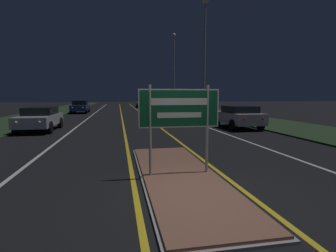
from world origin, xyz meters
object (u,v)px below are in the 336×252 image
object	(u,v)px
highway_sign	(179,112)
car_receding_2	(172,105)
car_receding_0	(238,116)
streetlight_right_near	(205,38)
car_receding_1	(199,109)
car_approaching_1	(80,106)
car_receding_3	(142,103)
streetlight_right_far	(174,62)
car_approaching_0	(40,118)

from	to	relation	value
highway_sign	car_receding_2	xyz separation A→B (m)	(5.95, 29.89, -0.89)
highway_sign	car_receding_0	distance (m)	10.96
streetlight_right_near	car_receding_1	xyz separation A→B (m)	(-0.45, 0.05, -6.62)
car_approaching_1	car_receding_2	bearing A→B (deg)	18.76
car_receding_1	car_receding_3	world-z (taller)	car_receding_1
car_receding_1	car_approaching_1	distance (m)	14.52
streetlight_right_far	car_receding_0	bearing A→B (deg)	-91.54
streetlight_right_near	car_receding_3	bearing A→B (deg)	100.48
streetlight_right_far	car_receding_2	size ratio (longest dim) A/B	2.33
streetlight_right_far	car_receding_3	size ratio (longest dim) A/B	2.29
car_approaching_1	car_approaching_0	bearing A→B (deg)	-90.47
car_receding_0	car_receding_2	distance (m)	20.75
streetlight_right_near	car_approaching_1	bearing A→B (deg)	146.26
streetlight_right_near	car_approaching_0	distance (m)	16.02
streetlight_right_far	car_approaching_0	xyz separation A→B (m)	(-12.59, -21.44, -6.18)
car_receding_3	streetlight_right_near	bearing A→B (deg)	-79.52
car_receding_1	car_approaching_1	world-z (taller)	car_approaching_1
streetlight_right_far	car_receding_3	xyz separation A→B (m)	(-4.00, 7.31, -6.17)
car_receding_0	car_approaching_1	size ratio (longest dim) A/B	0.99
car_receding_0	car_receding_3	distance (m)	29.92
car_approaching_1	car_receding_0	bearing A→B (deg)	-54.66
car_approaching_1	streetlight_right_near	bearing A→B (deg)	-33.74
car_receding_2	streetlight_right_far	bearing A→B (deg)	69.15
streetlight_right_far	car_receding_3	distance (m)	10.37
streetlight_right_far	car_receding_0	xyz separation A→B (m)	(-0.60, -22.41, -6.15)
highway_sign	streetlight_right_near	size ratio (longest dim) A/B	0.20
car_approaching_0	car_receding_2	bearing A→B (deg)	58.83
car_approaching_0	car_approaching_1	bearing A→B (deg)	89.53
highway_sign	car_receding_1	size ratio (longest dim) A/B	0.53
highway_sign	car_approaching_1	world-z (taller)	highway_sign
car_receding_1	highway_sign	bearing A→B (deg)	-109.00
car_receding_3	car_receding_2	bearing A→B (deg)	-69.47
streetlight_right_far	car_receding_1	size ratio (longest dim) A/B	2.60
car_receding_1	car_receding_3	xyz separation A→B (m)	(-3.49, 21.23, -0.00)
streetlight_right_near	highway_sign	bearing A→B (deg)	-110.35
car_receding_2	car_approaching_0	size ratio (longest dim) A/B	1.11
car_receding_2	car_approaching_1	xyz separation A→B (m)	(-11.83, -4.02, 0.01)
car_receding_1	car_receding_3	distance (m)	21.52
highway_sign	car_receding_3	world-z (taller)	highway_sign
highway_sign	car_approaching_0	xyz separation A→B (m)	(-6.01, 10.12, -0.92)
streetlight_right_near	car_receding_2	xyz separation A→B (m)	(-0.57, 12.30, -6.60)
highway_sign	car_receding_1	world-z (taller)	highway_sign
streetlight_right_near	car_receding_1	distance (m)	6.64
streetlight_right_near	streetlight_right_far	xyz separation A→B (m)	(0.06, 13.97, -0.45)
car_receding_2	car_approaching_0	xyz separation A→B (m)	(-11.96, -19.77, -0.02)
car_receding_3	highway_sign	bearing A→B (deg)	-93.81
car_receding_2	car_approaching_1	bearing A→B (deg)	-161.24
car_receding_2	car_approaching_1	size ratio (longest dim) A/B	1.14
car_receding_1	car_approaching_0	distance (m)	14.23
car_receding_0	streetlight_right_near	bearing A→B (deg)	86.34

